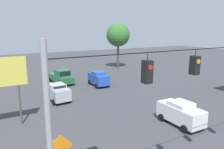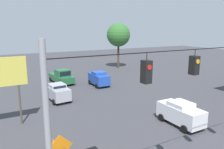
# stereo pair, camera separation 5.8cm
# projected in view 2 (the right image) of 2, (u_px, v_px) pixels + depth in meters

# --- Properties ---
(sedan_blue_oncoming_deep) EXTENTS (2.09, 3.85, 2.02)m
(sedan_blue_oncoming_deep) POSITION_uv_depth(u_px,v_px,m) (99.00, 78.00, 30.97)
(sedan_blue_oncoming_deep) COLOR #234CB2
(sedan_blue_oncoming_deep) RESTS_ON ground_plane
(pickup_truck_green_withflow_deep) EXTENTS (2.64, 5.56, 2.12)m
(pickup_truck_green_withflow_deep) POSITION_uv_depth(u_px,v_px,m) (62.00, 77.00, 32.39)
(pickup_truck_green_withflow_deep) COLOR #236038
(pickup_truck_green_withflow_deep) RESTS_ON ground_plane
(sedan_silver_withflow_far) EXTENTS (2.20, 4.04, 1.92)m
(sedan_silver_withflow_far) POSITION_uv_depth(u_px,v_px,m) (57.00, 92.00, 24.56)
(sedan_silver_withflow_far) COLOR #A8AAB2
(sedan_silver_withflow_far) RESTS_ON ground_plane
(sedan_white_crossing_near) EXTENTS (1.97, 4.03, 1.98)m
(sedan_white_crossing_near) POSITION_uv_depth(u_px,v_px,m) (180.00, 113.00, 18.33)
(sedan_white_crossing_near) COLOR silver
(sedan_white_crossing_near) RESTS_ON ground_plane
(traffic_cone_second) EXTENTS (0.33, 0.33, 0.64)m
(traffic_cone_second) POSITION_uv_depth(u_px,v_px,m) (53.00, 142.00, 14.99)
(traffic_cone_second) COLOR orange
(traffic_cone_second) RESTS_ON ground_plane
(traffic_cone_third) EXTENTS (0.33, 0.33, 0.64)m
(traffic_cone_third) POSITION_uv_depth(u_px,v_px,m) (49.00, 128.00, 17.20)
(traffic_cone_third) COLOR orange
(traffic_cone_third) RESTS_ON ground_plane
(tree_horizon_right) EXTENTS (4.70, 4.70, 9.09)m
(tree_horizon_right) POSITION_uv_depth(u_px,v_px,m) (118.00, 35.00, 43.93)
(tree_horizon_right) COLOR #4C3823
(tree_horizon_right) RESTS_ON ground_plane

